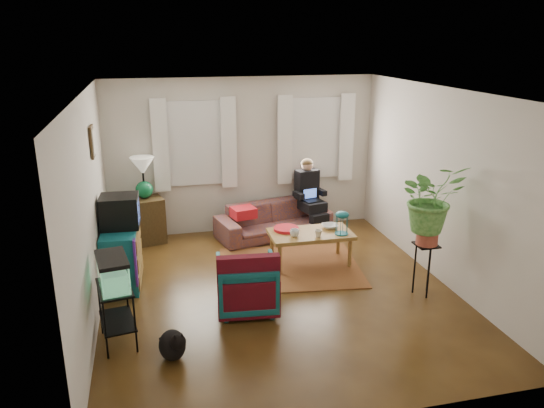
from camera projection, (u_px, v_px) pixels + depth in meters
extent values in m
cube|color=#4F2B14|center=(279.00, 293.00, 6.97)|extent=(4.50, 5.00, 0.01)
cube|color=white|center=(280.00, 92.00, 6.18)|extent=(4.50, 5.00, 0.01)
cube|color=silver|center=(243.00, 156.00, 8.89)|extent=(4.50, 0.01, 2.60)
cube|color=silver|center=(356.00, 287.00, 4.26)|extent=(4.50, 0.01, 2.60)
cube|color=silver|center=(90.00, 211.00, 6.08)|extent=(0.01, 5.00, 2.60)
cube|color=silver|center=(443.00, 187.00, 7.07)|extent=(0.01, 5.00, 2.60)
cube|color=white|center=(195.00, 143.00, 8.62)|extent=(1.08, 0.04, 1.38)
cube|color=white|center=(315.00, 138.00, 9.07)|extent=(1.08, 0.04, 1.38)
cube|color=white|center=(195.00, 144.00, 8.55)|extent=(1.36, 0.06, 1.50)
cube|color=white|center=(316.00, 139.00, 9.00)|extent=(1.36, 0.06, 1.50)
cube|color=#3D2616|center=(93.00, 142.00, 6.67)|extent=(0.04, 0.32, 0.40)
cube|color=maroon|center=(290.00, 267.00, 7.72)|extent=(2.18, 1.83, 0.01)
imported|color=brown|center=(274.00, 215.00, 8.85)|extent=(2.02, 1.15, 0.74)
cube|color=#3D2317|center=(147.00, 220.00, 8.60)|extent=(0.62, 0.62, 0.74)
cube|color=#11566A|center=(122.00, 257.00, 7.08)|extent=(0.49, 0.91, 0.80)
cube|color=black|center=(120.00, 211.00, 6.98)|extent=(0.51, 0.47, 0.43)
cube|color=black|center=(117.00, 315.00, 5.74)|extent=(0.43, 0.65, 0.67)
cube|color=#7FD899|center=(113.00, 272.00, 5.58)|extent=(0.39, 0.59, 0.35)
ellipsoid|color=black|center=(172.00, 342.00, 5.51)|extent=(0.40, 0.50, 0.37)
imported|color=#116467|center=(247.00, 282.00, 6.45)|extent=(0.77, 0.73, 0.73)
cube|color=#9E0A0A|center=(249.00, 281.00, 6.14)|extent=(0.75, 0.24, 0.60)
cube|color=brown|center=(310.00, 248.00, 7.78)|extent=(1.20, 0.67, 0.50)
imported|color=white|center=(295.00, 233.00, 7.53)|extent=(0.14, 0.14, 0.11)
imported|color=beige|center=(318.00, 233.00, 7.52)|extent=(0.11, 0.11, 0.10)
imported|color=white|center=(330.00, 226.00, 7.86)|extent=(0.24, 0.24, 0.06)
cylinder|color=#B21414|center=(286.00, 229.00, 7.78)|extent=(0.37, 0.37, 0.04)
cube|color=black|center=(424.00, 269.00, 6.83)|extent=(0.30, 0.30, 0.70)
imported|color=#599947|center=(430.00, 208.00, 6.58)|extent=(0.80, 0.69, 0.88)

